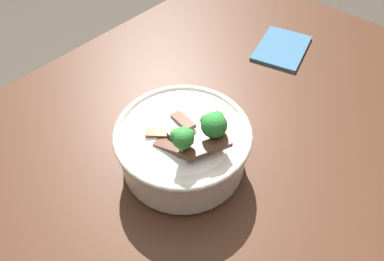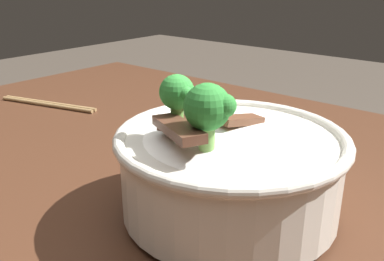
{
  "view_description": "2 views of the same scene",
  "coord_description": "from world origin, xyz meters",
  "views": [
    {
      "loc": [
        -0.28,
        -0.3,
        1.33
      ],
      "look_at": [
        0.04,
        -0.02,
        0.85
      ],
      "focal_mm": 32.9,
      "sensor_mm": 36.0,
      "label": 1
    },
    {
      "loc": [
        0.22,
        -0.35,
        1.05
      ],
      "look_at": [
        -0.04,
        -0.05,
        0.9
      ],
      "focal_mm": 39.25,
      "sensor_mm": 36.0,
      "label": 2
    }
  ],
  "objects": [
    {
      "name": "dining_table",
      "position": [
        0.0,
        0.0,
        0.66
      ],
      "size": [
        1.39,
        0.82,
        0.81
      ],
      "color": "#472819",
      "rests_on": "ground"
    },
    {
      "name": "rice_bowl",
      "position": [
        -0.0,
        -0.04,
        0.87
      ],
      "size": [
        0.23,
        0.23,
        0.15
      ],
      "color": "silver",
      "rests_on": "dining_table"
    },
    {
      "name": "folded_napkin",
      "position": [
        0.42,
        0.02,
        0.81
      ],
      "size": [
        0.18,
        0.15,
        0.01
      ],
      "primitive_type": "cube",
      "rotation": [
        0.0,
        0.0,
        0.26
      ],
      "color": "#386689",
      "rests_on": "dining_table"
    }
  ]
}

